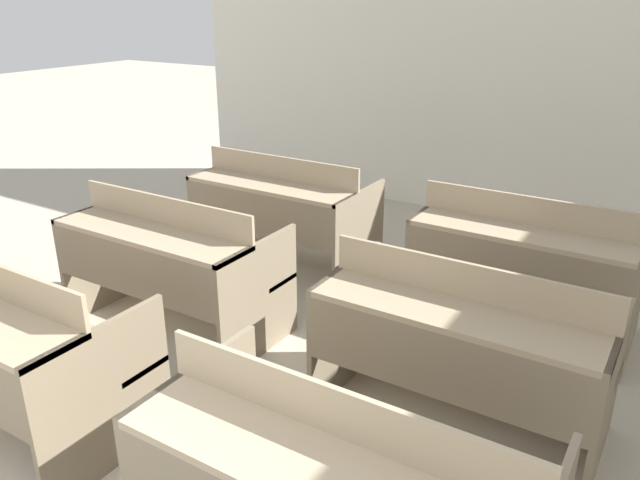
{
  "coord_description": "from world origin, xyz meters",
  "views": [
    {
      "loc": [
        1.6,
        0.26,
        2.03
      ],
      "look_at": [
        -0.07,
        2.95,
        0.78
      ],
      "focal_mm": 35.0,
      "sensor_mm": 36.0,
      "label": 1
    }
  ],
  "objects_px": {
    "bench_front_left": "(3,340)",
    "bench_second_left": "(170,261)",
    "bench_second_right": "(461,344)",
    "bench_third_right": "(524,261)",
    "bench_third_left": "(282,209)"
  },
  "relations": [
    {
      "from": "bench_front_left",
      "to": "bench_second_left",
      "type": "bearing_deg",
      "value": 90.36
    },
    {
      "from": "bench_front_left",
      "to": "bench_second_left",
      "type": "height_order",
      "value": "same"
    },
    {
      "from": "bench_front_left",
      "to": "bench_third_left",
      "type": "bearing_deg",
      "value": 89.64
    },
    {
      "from": "bench_third_left",
      "to": "bench_second_right",
      "type": "bearing_deg",
      "value": -32.12
    },
    {
      "from": "bench_third_right",
      "to": "bench_second_left",
      "type": "bearing_deg",
      "value": -148.14
    },
    {
      "from": "bench_third_left",
      "to": "bench_second_left",
      "type": "bearing_deg",
      "value": -91.04
    },
    {
      "from": "bench_second_left",
      "to": "bench_third_left",
      "type": "xyz_separation_m",
      "value": [
        0.02,
        1.18,
        0.0
      ]
    },
    {
      "from": "bench_front_left",
      "to": "bench_third_right",
      "type": "bearing_deg",
      "value": 50.79
    },
    {
      "from": "bench_front_left",
      "to": "bench_second_right",
      "type": "xyz_separation_m",
      "value": [
        1.88,
        1.13,
        0.0
      ]
    },
    {
      "from": "bench_second_right",
      "to": "bench_front_left",
      "type": "bearing_deg",
      "value": -148.95
    },
    {
      "from": "bench_second_left",
      "to": "bench_third_right",
      "type": "height_order",
      "value": "same"
    },
    {
      "from": "bench_second_right",
      "to": "bench_third_left",
      "type": "xyz_separation_m",
      "value": [
        -1.87,
        1.17,
        0.0
      ]
    },
    {
      "from": "bench_second_left",
      "to": "bench_third_left",
      "type": "bearing_deg",
      "value": 88.96
    },
    {
      "from": "bench_second_right",
      "to": "bench_third_right",
      "type": "bearing_deg",
      "value": 90.6
    },
    {
      "from": "bench_front_left",
      "to": "bench_third_right",
      "type": "distance_m",
      "value": 2.96
    }
  ]
}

